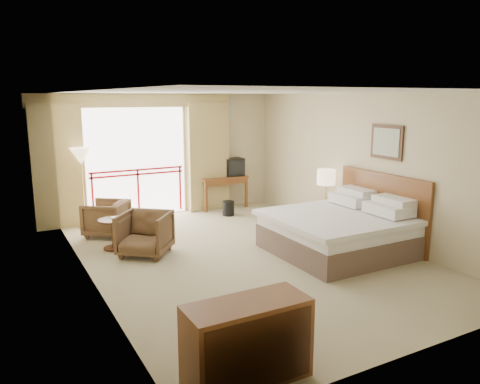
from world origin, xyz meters
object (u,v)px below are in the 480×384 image
armchair_near (146,255)px  bed (340,231)px  nightstand (326,217)px  tv (233,167)px  armchair_far (107,235)px  floor_lamp (81,159)px  side_table (113,229)px  wastebasket (228,208)px  dresser (247,342)px  table_lamp (326,178)px  desk (221,183)px

armchair_near → bed: bearing=13.1°
nightstand → tv: (-0.63, 2.79, 0.69)m
nightstand → armchair_far: (-3.92, 1.76, -0.28)m
tv → armchair_near: 4.00m
floor_lamp → armchair_near: bearing=-75.4°
side_table → floor_lamp: 1.96m
floor_lamp → tv: bearing=4.2°
tv → side_table: 3.94m
bed → wastebasket: bearing=99.1°
side_table → floor_lamp: (-0.18, 1.66, 1.04)m
bed → tv: tv is taller
nightstand → armchair_near: bearing=177.4°
armchair_far → dresser: size_ratio=0.64×
tv → side_table: size_ratio=0.87×
nightstand → side_table: bearing=170.1°
side_table → armchair_far: bearing=84.3°
table_lamp → tv: bearing=102.9°
desk → armchair_far: size_ratio=1.55×
table_lamp → armchair_near: (-3.61, 0.26, -1.07)m
bed → armchair_far: bed is taller
tv → armchair_far: (-3.29, -1.03, -0.97)m
table_lamp → armchair_far: 4.41m
nightstand → dresser: 5.30m
desk → table_lamp: bearing=-67.7°
side_table → dresser: dresser is taller
armchair_near → side_table: bearing=165.1°
nightstand → tv: 2.94m
nightstand → armchair_far: 4.31m
bed → tv: (0.02, 3.93, 0.59)m
tv → floor_lamp: size_ratio=0.29×
nightstand → table_lamp: size_ratio=0.88×
wastebasket → side_table: (-2.86, -1.16, 0.20)m
floor_lamp → dresser: floor_lamp is taller
armchair_far → bed: bearing=85.2°
desk → side_table: size_ratio=2.17×
nightstand → wastebasket: 2.33m
tv → table_lamp: bearing=-65.7°
floor_lamp → dresser: (0.32, -6.16, -1.02)m
armchair_near → floor_lamp: 2.68m
desk → side_table: (-3.08, -1.98, -0.22)m
desk → armchair_near: 3.74m
desk → tv: 0.48m
bed → table_lamp: 1.52m
table_lamp → armchair_far: size_ratio=0.85×
nightstand → table_lamp: bearing=92.3°
dresser → side_table: bearing=90.6°
armchair_far → tv: bearing=144.1°
desk → floor_lamp: (-3.26, -0.32, 0.82)m
armchair_near → side_table: 0.78m
bed → nightstand: bed is taller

